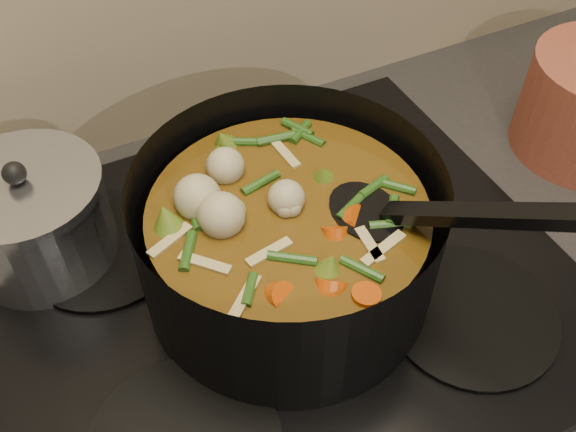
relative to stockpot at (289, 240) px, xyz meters
name	(u,v)px	position (x,y,z in m)	size (l,w,h in m)	color
stovetop	(280,286)	(-0.01, 0.00, -0.08)	(0.62, 0.54, 0.03)	black
stockpot	(289,240)	(0.00, 0.00, 0.00)	(0.38, 0.40, 0.22)	black
saucepan	(34,219)	(-0.23, 0.16, -0.01)	(0.17, 0.17, 0.14)	silver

